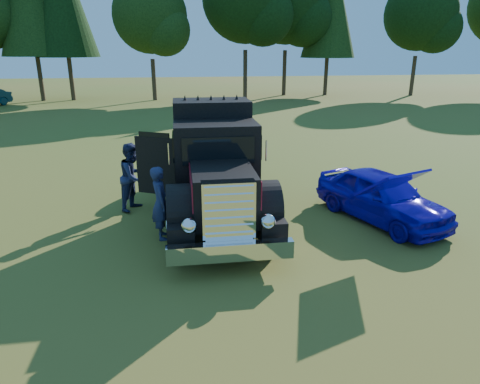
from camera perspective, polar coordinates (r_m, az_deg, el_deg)
name	(u,v)px	position (r m, az deg, el deg)	size (l,w,h in m)	color
ground	(272,243)	(10.12, 4.27, -6.74)	(120.00, 120.00, 0.00)	#3C601C
treeline	(173,1)	(37.08, -8.90, 23.82)	(72.10, 25.05, 13.84)	#2D2116
diamond_t_truck	(215,170)	(11.28, -3.38, 2.95)	(3.28, 7.16, 3.00)	black
hotrod_coupe	(382,196)	(11.75, 18.36, -0.51)	(2.82, 4.32, 1.89)	#070CA9
spectator_near	(161,203)	(10.19, -10.55, -1.45)	(0.64, 0.42, 1.76)	#1A1A3C
spectator_far	(133,177)	(12.21, -14.05, 2.00)	(0.92, 0.72, 1.89)	#1A223D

